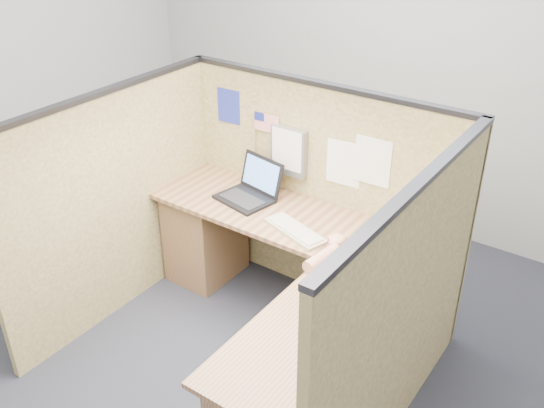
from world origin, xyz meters
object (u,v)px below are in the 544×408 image
Objects in this scene: mouse at (337,243)px; l_desk at (282,302)px; laptop at (250,188)px; keyboard at (295,230)px.

l_desk is at bearing -128.54° from mouse.
laptop is at bearing 141.26° from l_desk.
laptop is at bearing 174.79° from keyboard.
l_desk is 17.91× the size of mouse.
laptop is 3.67× the size of mouse.
laptop is (-0.57, 0.46, 0.40)m from l_desk.
keyboard is at bearing -177.53° from mouse.
keyboard is (0.50, -0.21, -0.05)m from laptop.
l_desk is 0.44m from keyboard.
l_desk is 4.88× the size of laptop.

